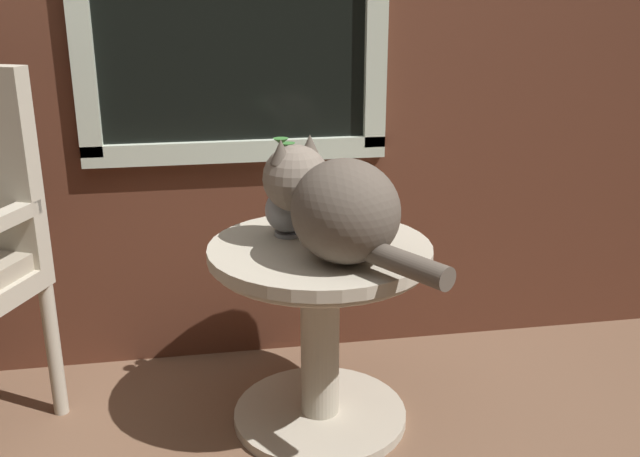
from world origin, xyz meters
The scene contains 3 objects.
wicker_side_table centered at (0.29, 0.27, 0.38)m, with size 0.64×0.64×0.57m.
cat centered at (0.31, 0.17, 0.71)m, with size 0.40×0.57×0.30m.
pewter_vase_with_ivy centered at (0.21, 0.37, 0.66)m, with size 0.13×0.13×0.29m.
Camera 1 is at (-0.03, -1.60, 1.26)m, focal length 40.27 mm.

